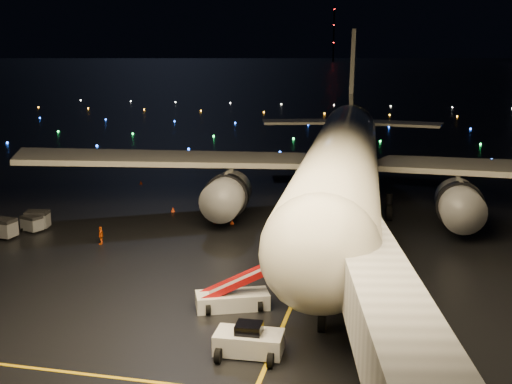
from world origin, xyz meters
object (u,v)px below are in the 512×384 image
baggage_cart_0 (32,224)px  pushback_tug (249,339)px  belt_loader (232,284)px  crew_c (101,235)px  baggage_cart_1 (3,229)px  baggage_cart_2 (38,220)px  airliner (345,120)px

baggage_cart_0 → pushback_tug: bearing=-18.1°
belt_loader → baggage_cart_0: belt_loader is taller
crew_c → pushback_tug: bearing=36.9°
baggage_cart_0 → baggage_cart_1: 2.76m
crew_c → baggage_cart_2: baggage_cart_2 is taller
baggage_cart_0 → baggage_cart_1: (-1.32, -2.43, 0.14)m
belt_loader → baggage_cart_1: bearing=133.7°
pushback_tug → crew_c: bearing=133.5°
baggage_cart_2 → crew_c: bearing=-33.3°
baggage_cart_0 → baggage_cart_2: bearing=108.1°
pushback_tug → belt_loader: belt_loader is taller
crew_c → airliner: bearing=121.1°
crew_c → baggage_cart_1: (-9.18, -0.25, 0.10)m
airliner → pushback_tug: (-2.24, -32.56, -8.54)m
belt_loader → pushback_tug: bearing=-89.3°
belt_loader → crew_c: size_ratio=4.34×
pushback_tug → baggage_cart_1: 30.93m
baggage_cart_2 → baggage_cart_0: bearing=-102.9°
belt_loader → baggage_cart_1: belt_loader is taller
baggage_cart_0 → baggage_cart_2: size_ratio=0.88×
pushback_tug → baggage_cart_0: (-24.78, 19.03, -0.13)m
crew_c → baggage_cart_0: (-7.86, 2.18, -0.04)m
crew_c → baggage_cart_2: size_ratio=0.78×
airliner → baggage_cart_2: bearing=-157.6°
pushback_tug → belt_loader: (-2.48, 5.94, 0.77)m
belt_loader → baggage_cart_2: 26.34m
belt_loader → baggage_cart_0: 25.87m
belt_loader → baggage_cart_2: bearing=125.8°
airliner → baggage_cart_0: 31.44m
baggage_cart_1 → belt_loader: bearing=-17.8°
pushback_tug → crew_c: pushback_tug is taller
baggage_cart_0 → baggage_cart_1: bearing=-99.1°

